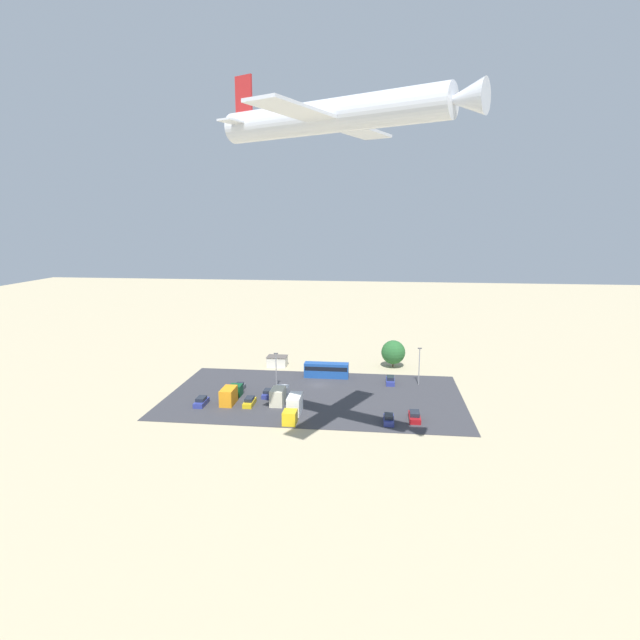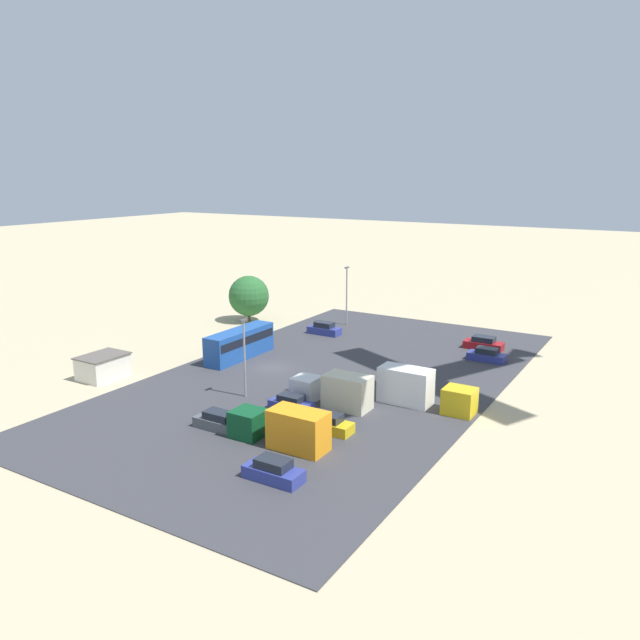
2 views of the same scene
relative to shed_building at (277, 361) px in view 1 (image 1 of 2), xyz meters
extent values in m
plane|color=tan|center=(-12.02, 13.23, -1.27)|extent=(400.00, 400.00, 0.00)
cube|color=#38383D|center=(-12.02, 20.71, -1.23)|extent=(59.87, 33.29, 0.08)
cube|color=silver|center=(0.00, 0.00, -0.07)|extent=(4.67, 3.48, 2.40)
cube|color=#59514C|center=(0.00, 0.00, 1.20)|extent=(4.91, 3.72, 0.12)
cube|color=#1E4C9E|center=(-13.10, 7.95, 0.50)|extent=(10.12, 2.44, 3.38)
cube|color=black|center=(-13.10, 7.95, 1.11)|extent=(9.71, 2.48, 0.95)
cube|color=gold|center=(-0.11, 27.39, -0.74)|extent=(1.76, 4.39, 0.90)
cube|color=#1E232D|center=(-0.11, 27.39, 0.05)|extent=(1.48, 2.46, 0.66)
cube|color=navy|center=(-2.54, 22.14, -0.77)|extent=(1.79, 4.03, 0.84)
cube|color=#1E232D|center=(-2.54, 22.14, -0.04)|extent=(1.50, 2.26, 0.62)
cube|color=navy|center=(9.21, 28.46, -0.73)|extent=(1.87, 4.34, 0.93)
cube|color=#1E232D|center=(9.21, 28.46, 0.08)|extent=(1.57, 2.43, 0.68)
cube|color=navy|center=(-27.56, 10.83, -0.71)|extent=(1.84, 4.45, 0.96)
cube|color=#1E232D|center=(-27.56, 10.83, 0.12)|extent=(1.55, 2.49, 0.70)
cube|color=maroon|center=(-31.47, 31.25, -0.73)|extent=(1.99, 4.66, 0.92)
cube|color=#1E232D|center=(-31.47, 31.25, 0.07)|extent=(1.67, 2.61, 0.67)
cube|color=navy|center=(-26.85, 33.01, -0.75)|extent=(1.81, 4.28, 0.88)
cube|color=#1E232D|center=(-26.85, 33.01, 0.01)|extent=(1.52, 2.40, 0.64)
cube|color=#4C5156|center=(4.23, 19.33, -0.74)|extent=(1.73, 4.45, 0.89)
cube|color=#1E232D|center=(4.23, 19.33, 0.03)|extent=(1.45, 2.49, 0.66)
cube|color=#0C4723|center=(4.10, 22.36, -0.07)|extent=(2.48, 2.59, 2.23)
cube|color=orange|center=(4.10, 27.25, 0.41)|extent=(2.48, 4.60, 3.19)
cube|color=gold|center=(-9.54, 35.60, 0.00)|extent=(2.38, 2.77, 2.39)
cube|color=white|center=(-9.54, 30.37, 0.51)|extent=(2.38, 4.92, 3.41)
cube|color=silver|center=(-5.51, 21.88, -0.08)|extent=(2.54, 2.37, 2.22)
cube|color=beige|center=(-5.51, 26.36, 0.39)|extent=(2.54, 4.21, 3.17)
cylinder|color=brown|center=(-28.48, -2.41, -0.47)|extent=(0.36, 0.36, 1.60)
sphere|color=#28602D|center=(-28.48, -2.41, 2.53)|extent=(5.85, 5.85, 5.85)
cylinder|color=gray|center=(-3.16, 16.43, 2.50)|extent=(0.20, 0.20, 7.39)
cube|color=#4C4C51|center=(-3.16, 16.43, 6.38)|extent=(0.90, 0.28, 0.20)
cylinder|color=gray|center=(-33.70, 10.85, 2.82)|extent=(0.20, 0.20, 8.03)
cube|color=#4C4C51|center=(-33.70, 10.85, 7.02)|extent=(0.90, 0.28, 0.20)
cylinder|color=silver|center=(-18.45, 56.38, 45.71)|extent=(27.93, 15.92, 3.78)
cone|color=silver|center=(-32.62, 63.12, 45.71)|extent=(5.30, 5.03, 3.59)
cube|color=silver|center=(-18.45, 56.38, 45.14)|extent=(14.94, 25.43, 0.36)
cube|color=silver|center=(-7.40, 51.13, 45.90)|extent=(5.84, 9.29, 0.24)
cube|color=#B22323|center=(-6.87, 50.88, 49.64)|extent=(2.49, 1.38, 4.66)
camera|label=1|loc=(-24.52, 117.15, 33.54)|focal=28.00mm
camera|label=2|loc=(41.98, 52.01, 20.03)|focal=35.00mm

